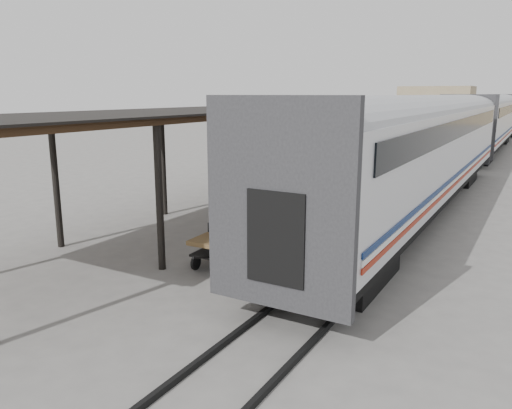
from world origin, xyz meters
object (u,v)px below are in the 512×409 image
at_px(luggage_tug, 366,161).
at_px(pedestrian, 362,156).
at_px(baggage_cart, 229,240).
at_px(porter, 223,212).

distance_m(luggage_tug, pedestrian, 0.62).
height_order(luggage_tug, pedestrian, pedestrian).
relative_size(baggage_cart, luggage_tug, 1.27).
bearing_deg(pedestrian, baggage_cart, 85.29).
relative_size(luggage_tug, pedestrian, 1.07).
xyz_separation_m(baggage_cart, porter, (0.25, -0.65, 0.99)).
bearing_deg(baggage_cart, pedestrian, 94.89).
bearing_deg(porter, baggage_cart, 24.79).
bearing_deg(baggage_cart, porter, -71.19).
height_order(luggage_tug, porter, porter).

